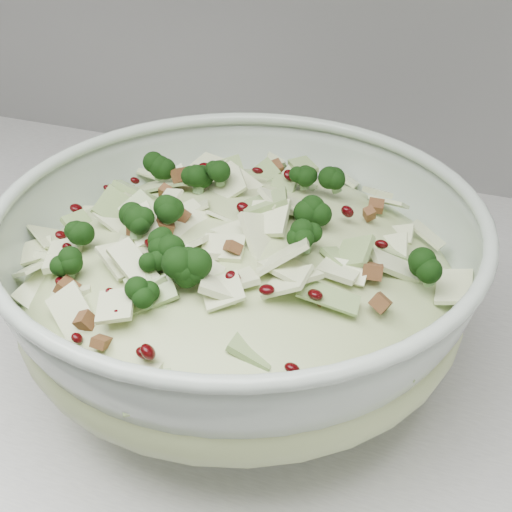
{
  "coord_description": "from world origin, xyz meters",
  "views": [
    {
      "loc": [
        0.46,
        1.18,
        1.31
      ],
      "look_at": [
        0.3,
        1.6,
        1.01
      ],
      "focal_mm": 50.0,
      "sensor_mm": 36.0,
      "label": 1
    }
  ],
  "objects": [
    {
      "name": "mixing_bowl",
      "position": [
        0.29,
        1.6,
        0.98
      ],
      "size": [
        0.37,
        0.37,
        0.15
      ],
      "rotation": [
        0.0,
        0.0,
        -0.0
      ],
      "color": "#AEBFAE",
      "rests_on": "counter"
    },
    {
      "name": "salad",
      "position": [
        0.29,
        1.6,
        1.0
      ],
      "size": [
        0.4,
        0.4,
        0.15
      ],
      "rotation": [
        0.0,
        0.0,
        0.2
      ],
      "color": "#B1BE82",
      "rests_on": "mixing_bowl"
    },
    {
      "name": "counter",
      "position": [
        0.0,
        1.7,
        0.45
      ],
      "size": [
        3.6,
        0.6,
        0.9
      ],
      "primitive_type": "cube",
      "color": "silver",
      "rests_on": "floor"
    }
  ]
}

